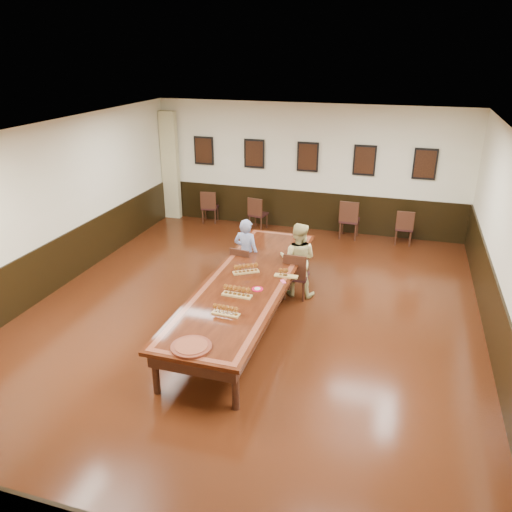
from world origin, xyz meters
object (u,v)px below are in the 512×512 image
(chair_man, at_px, (244,267))
(spare_chair_b, at_px, (258,213))
(person_man, at_px, (246,253))
(spare_chair_c, at_px, (350,219))
(spare_chair_d, at_px, (404,227))
(person_woman, at_px, (298,260))
(spare_chair_a, at_px, (210,206))
(carved_platter, at_px, (191,347))
(conference_table, at_px, (248,287))
(chair_woman, at_px, (296,274))

(chair_man, height_order, spare_chair_b, chair_man)
(person_man, bearing_deg, chair_man, 90.00)
(spare_chair_c, bearing_deg, spare_chair_d, 179.95)
(chair_man, height_order, person_woman, person_woman)
(spare_chair_a, relative_size, person_man, 0.63)
(person_woman, height_order, carved_platter, person_woman)
(spare_chair_c, height_order, carved_platter, spare_chair_c)
(conference_table, bearing_deg, spare_chair_b, 104.46)
(chair_woman, relative_size, person_woman, 0.64)
(person_woman, bearing_deg, person_man, -4.82)
(chair_woman, bearing_deg, carved_platter, 77.03)
(chair_man, distance_m, spare_chair_c, 3.82)
(spare_chair_a, relative_size, spare_chair_c, 0.90)
(spare_chair_a, height_order, spare_chair_c, spare_chair_c)
(carved_platter, bearing_deg, spare_chair_d, 69.16)
(chair_man, distance_m, conference_table, 1.25)
(spare_chair_b, bearing_deg, chair_woman, 127.64)
(spare_chair_a, height_order, conference_table, spare_chair_a)
(spare_chair_d, xyz_separation_m, carved_platter, (-2.58, -6.77, 0.33))
(spare_chair_a, xyz_separation_m, conference_table, (2.60, -4.73, 0.16))
(person_man, bearing_deg, person_woman, -174.98)
(chair_woman, relative_size, spare_chair_b, 1.06)
(chair_man, xyz_separation_m, chair_woman, (1.07, -0.08, 0.02))
(spare_chair_d, height_order, conference_table, spare_chair_d)
(person_man, distance_m, carved_platter, 3.47)
(spare_chair_b, relative_size, person_man, 0.62)
(chair_woman, relative_size, spare_chair_c, 0.94)
(chair_man, bearing_deg, spare_chair_d, -121.95)
(chair_man, relative_size, spare_chair_d, 1.01)
(conference_table, bearing_deg, carved_platter, -91.97)
(spare_chair_a, height_order, person_woman, person_woman)
(chair_woman, bearing_deg, person_man, -10.11)
(person_woman, bearing_deg, spare_chair_d, -119.98)
(chair_man, distance_m, person_man, 0.28)
(spare_chair_a, bearing_deg, person_woman, 122.77)
(chair_woman, xyz_separation_m, spare_chair_b, (-1.80, 3.47, -0.03))
(spare_chair_b, xyz_separation_m, person_man, (0.74, -3.30, 0.26))
(chair_woman, xyz_separation_m, spare_chair_d, (1.88, 3.49, -0.03))
(person_man, bearing_deg, spare_chair_c, -106.79)
(spare_chair_c, xyz_separation_m, person_woman, (-0.56, -3.43, 0.23))
(spare_chair_d, bearing_deg, chair_man, 47.73)
(chair_man, distance_m, spare_chair_b, 3.47)
(spare_chair_c, distance_m, carved_platter, 6.93)
(spare_chair_a, xyz_separation_m, spare_chair_b, (1.42, -0.17, -0.01))
(person_man, bearing_deg, carved_platter, 104.76)
(spare_chair_d, bearing_deg, carved_platter, 67.73)
(spare_chair_c, bearing_deg, spare_chair_b, 3.01)
(spare_chair_b, distance_m, spare_chair_d, 3.68)
(chair_man, height_order, spare_chair_d, chair_man)
(spare_chair_c, bearing_deg, spare_chair_a, -0.14)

